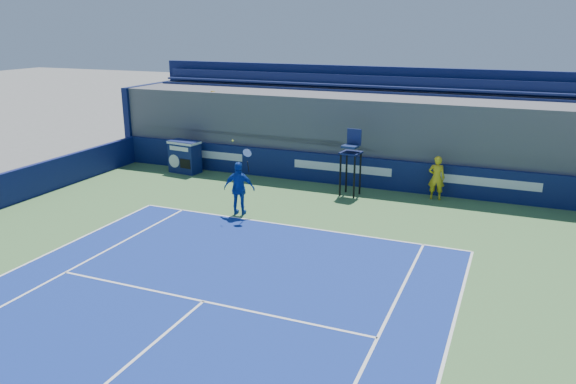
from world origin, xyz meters
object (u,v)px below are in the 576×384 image
at_px(match_clock, 185,156).
at_px(tennis_player, 239,188).
at_px(ball_person, 436,178).
at_px(umpire_chair, 351,155).

relative_size(match_clock, tennis_player, 0.54).
distance_m(ball_person, match_clock, 10.57).
bearing_deg(ball_person, match_clock, -4.09).
xyz_separation_m(ball_person, tennis_player, (-5.82, -4.27, 0.09)).
distance_m(match_clock, umpire_chair, 7.58).
bearing_deg(tennis_player, umpire_chair, 52.48).
relative_size(ball_person, tennis_player, 0.63).
bearing_deg(umpire_chair, tennis_player, -127.52).
bearing_deg(ball_person, umpire_chair, 6.91).
bearing_deg(umpire_chair, ball_person, 12.15).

